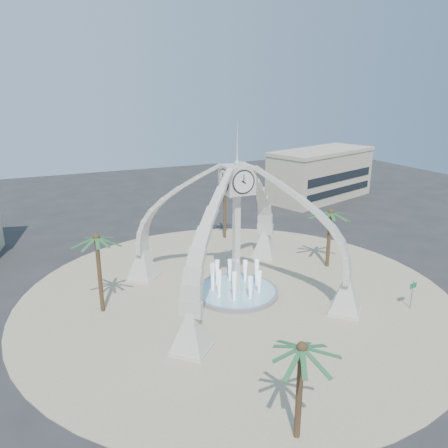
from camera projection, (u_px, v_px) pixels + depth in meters
name	position (u px, v px, depth m)	size (l,w,h in m)	color
ground	(236.00, 294.00, 41.35)	(140.00, 140.00, 0.00)	#282828
plaza	(236.00, 294.00, 41.34)	(40.00, 40.00, 0.06)	tan
clock_tower	(236.00, 229.00, 39.42)	(17.94, 17.94, 16.30)	beige
fountain	(236.00, 291.00, 41.26)	(8.00, 8.00, 3.62)	gray
building_ne	(321.00, 174.00, 76.23)	(21.87, 14.17, 8.60)	beige
palm_east	(331.00, 213.00, 45.94)	(5.21, 5.21, 7.01)	brown
palm_west	(96.00, 238.00, 36.15)	(4.83, 4.83, 7.60)	brown
palm_north	(225.00, 191.00, 55.02)	(4.10, 4.10, 7.05)	brown
palm_south	(302.00, 349.00, 22.71)	(4.34, 4.34, 6.47)	brown
street_sign	(413.00, 289.00, 38.01)	(0.98, 0.15, 2.68)	slate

